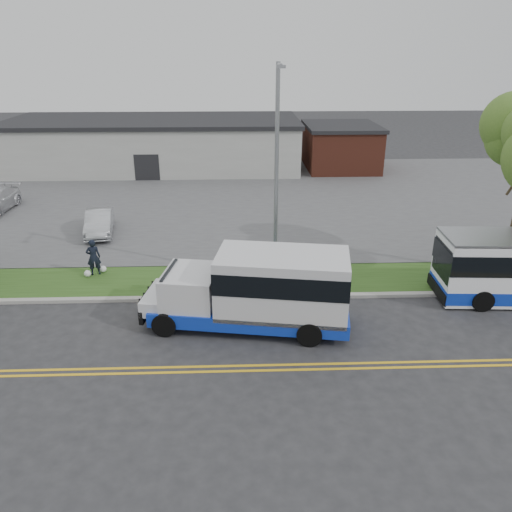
{
  "coord_description": "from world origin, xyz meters",
  "views": [
    {
      "loc": [
        1.35,
        -18.19,
        10.1
      ],
      "look_at": [
        2.1,
        2.09,
        1.6
      ],
      "focal_mm": 35.0,
      "sensor_mm": 36.0,
      "label": 1
    }
  ],
  "objects_px": {
    "streetlight_near": "(277,171)",
    "parked_car_a": "(99,222)",
    "shuttle_bus": "(262,288)",
    "pedestrian": "(93,257)"
  },
  "relations": [
    {
      "from": "pedestrian",
      "to": "parked_car_a",
      "type": "relative_size",
      "value": 0.43
    },
    {
      "from": "shuttle_bus",
      "to": "parked_car_a",
      "type": "height_order",
      "value": "shuttle_bus"
    },
    {
      "from": "streetlight_near",
      "to": "parked_car_a",
      "type": "xyz_separation_m",
      "value": [
        -9.71,
        6.72,
        -4.46
      ]
    },
    {
      "from": "streetlight_near",
      "to": "parked_car_a",
      "type": "relative_size",
      "value": 2.31
    },
    {
      "from": "streetlight_near",
      "to": "pedestrian",
      "type": "distance_m",
      "value": 9.56
    },
    {
      "from": "pedestrian",
      "to": "parked_car_a",
      "type": "distance_m",
      "value": 5.89
    },
    {
      "from": "streetlight_near",
      "to": "pedestrian",
      "type": "relative_size",
      "value": 5.36
    },
    {
      "from": "shuttle_bus",
      "to": "pedestrian",
      "type": "relative_size",
      "value": 4.65
    },
    {
      "from": "shuttle_bus",
      "to": "pedestrian",
      "type": "xyz_separation_m",
      "value": [
        -7.7,
        4.85,
        -0.64
      ]
    },
    {
      "from": "shuttle_bus",
      "to": "parked_car_a",
      "type": "xyz_separation_m",
      "value": [
        -8.9,
        10.61,
        -0.85
      ]
    }
  ]
}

